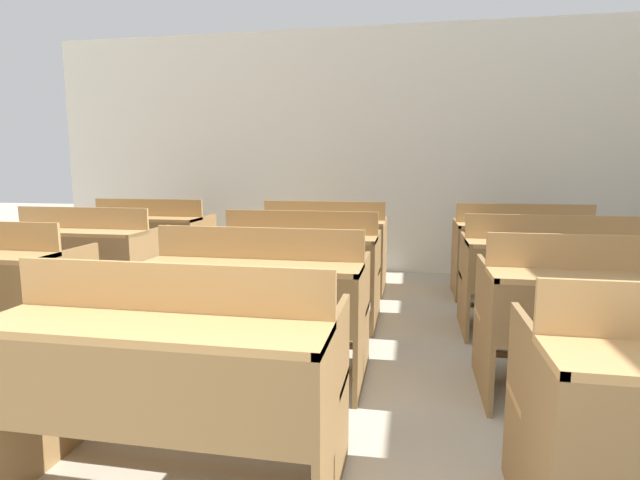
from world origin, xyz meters
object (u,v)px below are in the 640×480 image
bench_second_center (259,300)px  bench_front_center (174,374)px  bench_back_right (522,249)px  bench_third_left (85,256)px  bench_back_left (149,238)px  bench_third_right (551,273)px  wastepaper_bin (638,275)px  bench_second_right (606,316)px  bench_third_center (300,264)px  bench_back_center (324,243)px

bench_second_center → bench_front_center: bearing=-89.8°
bench_front_center → bench_back_right: 3.87m
bench_third_left → bench_back_left: same height
bench_front_center → bench_third_left: same height
bench_third_left → bench_third_right: size_ratio=1.00×
bench_back_left → wastepaper_bin: 5.27m
bench_second_right → bench_third_center: bearing=150.3°
bench_second_right → bench_third_left: 4.05m
bench_second_right → bench_third_right: 1.10m
bench_third_right → bench_front_center: bearing=-130.7°
bench_front_center → bench_back_center: size_ratio=1.00×
bench_third_center → bench_back_center: (-0.01, 1.12, 0.00)m
bench_back_left → bench_back_right: same height
bench_second_right → bench_back_center: same height
bench_second_right → bench_second_center: bearing=-179.2°
bench_second_right → bench_third_right: (-0.00, 1.10, 0.00)m
bench_back_center → wastepaper_bin: bench_back_center is taller
bench_third_left → bench_back_center: (1.96, 1.13, 0.00)m
bench_third_left → bench_back_center: 2.26m
bench_second_right → bench_third_right: bearing=90.3°
bench_third_right → bench_back_left: same height
bench_front_center → bench_back_left: same height
bench_third_left → bench_back_right: 4.08m
bench_second_center → bench_third_left: (-1.97, 1.12, 0.00)m
bench_third_left → bench_third_right: (3.90, 0.01, 0.00)m
bench_third_center → bench_back_left: (-1.97, 1.11, 0.00)m
bench_third_center → bench_third_right: same height
bench_third_left → bench_second_center: bearing=-29.6°
bench_third_center → bench_back_left: bearing=150.6°
bench_second_center → bench_third_right: (1.92, 1.13, 0.00)m
bench_front_center → bench_third_left: (-1.98, 2.22, 0.00)m
bench_front_center → bench_third_center: (-0.01, 2.23, 0.00)m
bench_front_center → wastepaper_bin: bench_front_center is taller
bench_second_center → bench_back_center: same height
bench_third_left → bench_back_left: size_ratio=1.00×
bench_front_center → wastepaper_bin: (3.25, 3.97, -0.34)m
bench_third_left → bench_second_right: bearing=-15.6°
bench_third_left → bench_back_right: size_ratio=1.00×
bench_front_center → bench_second_right: 2.23m
bench_second_center → bench_third_right: size_ratio=1.00×
bench_third_center → bench_back_right: (1.95, 1.12, 0.00)m
bench_second_right → bench_back_right: same height
bench_second_right → bench_third_right: same height
bench_front_center → bench_second_right: (1.92, 1.13, 0.00)m
bench_front_center → bench_back_left: 3.89m
bench_second_right → bench_back_center: 2.95m
bench_third_center → bench_back_center: bearing=90.3°
bench_back_center → bench_back_right: same height
wastepaper_bin → bench_second_right: bearing=-114.9°
bench_second_center → bench_third_center: 1.13m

